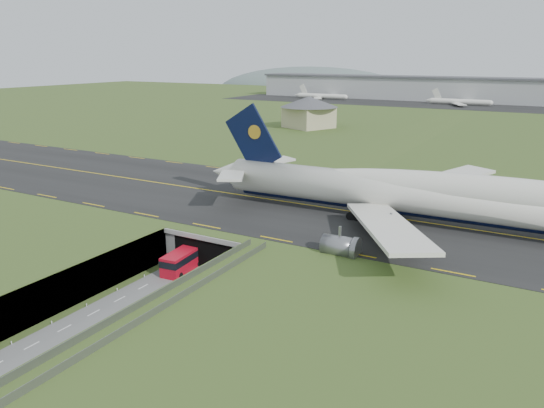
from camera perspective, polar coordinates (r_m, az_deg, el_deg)
The scene contains 10 objects.
ground at distance 86.19m, azimuth -10.60°, elevation -8.62°, with size 900.00×900.00×0.00m, color #3C5421.
airfield_deck at distance 85.01m, azimuth -10.70°, elevation -6.77°, with size 800.00×800.00×6.00m, color gray.
trench_road at distance 81.16m, azimuth -14.04°, elevation -10.36°, with size 12.00×75.00×0.20m, color slate.
taxiway at distance 109.77m, azimuth 0.29°, elevation 0.39°, with size 800.00×44.00×0.18m, color black.
tunnel_portal at distance 97.32m, azimuth -4.40°, elevation -3.39°, with size 17.00×22.30×6.00m.
guideway at distance 64.52m, azimuth -14.23°, elevation -12.34°, with size 3.00×53.00×7.05m.
jumbo_jet at distance 96.06m, azimuth 17.85°, elevation 0.73°, with size 97.04×62.03×20.52m.
shuttle_tram at distance 90.53m, azimuth -9.67°, elevation -6.04°, with size 4.08×8.86×3.47m.
service_building at distance 220.89m, azimuth 4.00°, elevation 10.13°, with size 31.07×31.07×12.88m.
cargo_terminal at distance 363.17m, azimuth 21.66°, elevation 11.33°, with size 320.00×67.00×15.60m.
Camera 1 is at (51.56, -59.44, 35.19)m, focal length 35.00 mm.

